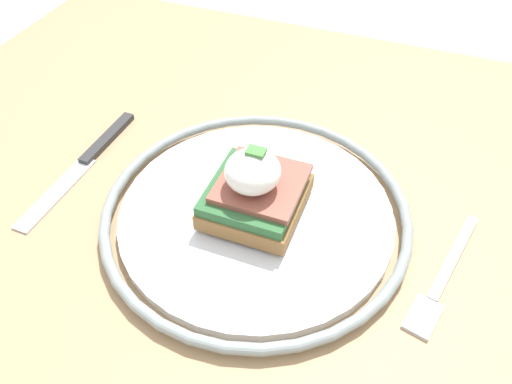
# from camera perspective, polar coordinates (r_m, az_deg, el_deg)

# --- Properties ---
(dining_table) EXTENTS (0.97, 0.78, 0.76)m
(dining_table) POSITION_cam_1_polar(r_m,az_deg,el_deg) (0.56, 2.88, -13.10)
(dining_table) COLOR tan
(dining_table) RESTS_ON ground_plane
(plate) EXTENTS (0.29, 0.29, 0.02)m
(plate) POSITION_cam_1_polar(r_m,az_deg,el_deg) (0.47, -0.00, -2.34)
(plate) COLOR silver
(plate) RESTS_ON dining_table
(sandwich) EXTENTS (0.08, 0.09, 0.07)m
(sandwich) POSITION_cam_1_polar(r_m,az_deg,el_deg) (0.44, -0.06, 0.31)
(sandwich) COLOR olive
(sandwich) RESTS_ON plate
(fork) EXTENTS (0.05, 0.14, 0.00)m
(fork) POSITION_cam_1_polar(r_m,az_deg,el_deg) (0.46, 20.58, -9.13)
(fork) COLOR silver
(fork) RESTS_ON dining_table
(knife) EXTENTS (0.02, 0.19, 0.01)m
(knife) POSITION_cam_1_polar(r_m,az_deg,el_deg) (0.56, -18.52, 3.75)
(knife) COLOR #2D2D2D
(knife) RESTS_ON dining_table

